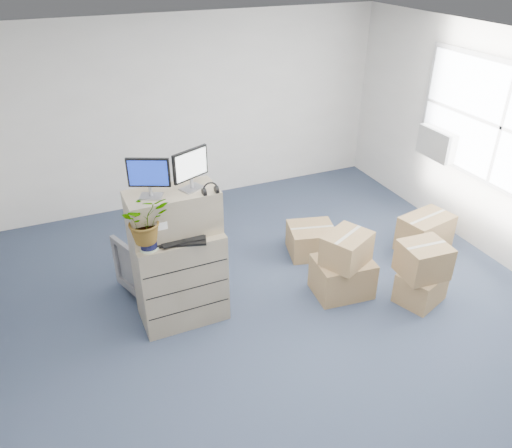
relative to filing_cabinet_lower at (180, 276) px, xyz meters
The scene contains 18 objects.
ground 1.37m from the filing_cabinet_lower, 33.29° to the right, with size 7.00×7.00×0.00m, color #283048.
wall_back 3.13m from the filing_cabinet_lower, 69.38° to the left, with size 6.00×0.02×2.80m, color silver.
window 4.19m from the filing_cabinet_lower, ahead, with size 0.07×2.72×1.52m.
ac_unit 4.05m from the filing_cabinet_lower, 10.17° to the left, with size 0.24×0.60×0.40m, color silver.
filing_cabinet_lower is the anchor object (origin of this frame).
filing_cabinet_upper 0.76m from the filing_cabinet_lower, 90.99° to the left, with size 0.91×0.45×0.45m, color gray.
monitor_left 1.22m from the filing_cabinet_lower, behind, with size 0.38×0.23×0.40m.
monitor_right 1.23m from the filing_cabinet_lower, ahead, with size 0.39×0.24×0.41m.
headphones 1.09m from the filing_cabinet_lower, 20.56° to the right, with size 0.16×0.16×0.02m, color black.
keyboard 0.57m from the filing_cabinet_lower, 86.93° to the right, with size 0.48×0.20×0.03m, color black.
mouse 0.63m from the filing_cabinet_lower, 12.19° to the right, with size 0.09×0.05×0.03m, color silver.
water_bottle 0.67m from the filing_cabinet_lower, 38.32° to the left, with size 0.07×0.07×0.26m, color #95989D.
phone_dock 0.57m from the filing_cabinet_lower, 68.96° to the left, with size 0.06×0.05×0.13m.
external_drive 0.68m from the filing_cabinet_lower, 17.72° to the left, with size 0.21×0.16×0.06m, color black.
tissue_box 0.72m from the filing_cabinet_lower, 12.45° to the left, with size 0.26×0.13×0.10m, color #44AEE8.
potted_plant 0.87m from the filing_cabinet_lower, 153.69° to the right, with size 0.46×0.51×0.47m.
office_chair 0.56m from the filing_cabinet_lower, 97.48° to the left, with size 0.82×0.77×0.84m, color #56565A.
cardboard_boxes 2.40m from the filing_cabinet_lower, ahead, with size 2.25×2.00×0.81m.
Camera 1 is at (-2.02, -3.61, 3.67)m, focal length 35.00 mm.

